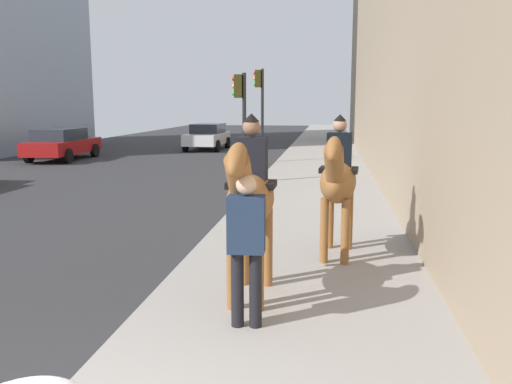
{
  "coord_description": "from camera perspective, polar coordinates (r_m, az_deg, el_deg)",
  "views": [
    {
      "loc": [
        -2.98,
        -2.26,
        2.57
      ],
      "look_at": [
        4.0,
        -1.3,
        1.4
      ],
      "focal_mm": 37.69,
      "sensor_mm": 36.0,
      "label": 1
    }
  ],
  "objects": [
    {
      "name": "car_far_lane",
      "position": [
        26.09,
        -19.88,
        4.87
      ],
      "size": [
        4.62,
        2.09,
        1.44
      ],
      "rotation": [
        0.0,
        0.0,
        0.02
      ],
      "color": "maroon",
      "rests_on": "ground"
    },
    {
      "name": "car_near_lane",
      "position": [
        30.26,
        -5.18,
        5.94
      ],
      "size": [
        4.22,
        2.05,
        1.44
      ],
      "rotation": [
        0.0,
        0.0,
        3.12
      ],
      "color": "silver",
      "rests_on": "ground"
    },
    {
      "name": "traffic_light_near_curb",
      "position": [
        16.64,
        -1.58,
        8.65
      ],
      "size": [
        0.2,
        0.44,
        3.48
      ],
      "color": "black",
      "rests_on": "ground"
    },
    {
      "name": "pedestrian_greeting",
      "position": [
        5.83,
        -1.03,
        -5.19
      ],
      "size": [
        0.28,
        0.41,
        1.7
      ],
      "rotation": [
        0.0,
        0.0,
        0.05
      ],
      "color": "black",
      "rests_on": "sidewalk_slab"
    },
    {
      "name": "traffic_light_far_curb",
      "position": [
        22.51,
        0.46,
        9.62
      ],
      "size": [
        0.2,
        0.44,
        3.97
      ],
      "color": "black",
      "rests_on": "ground"
    },
    {
      "name": "mounted_horse_far",
      "position": [
        8.56,
        8.68,
        1.32
      ],
      "size": [
        2.15,
        0.7,
        2.28
      ],
      "rotation": [
        0.0,
        0.0,
        3.05
      ],
      "color": "brown",
      "rests_on": "sidewalk_slab"
    },
    {
      "name": "mounted_horse_near",
      "position": [
        6.6,
        -0.65,
        -0.57
      ],
      "size": [
        2.15,
        0.6,
        2.33
      ],
      "rotation": [
        0.0,
        0.0,
        3.13
      ],
      "color": "brown",
      "rests_on": "sidewalk_slab"
    }
  ]
}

